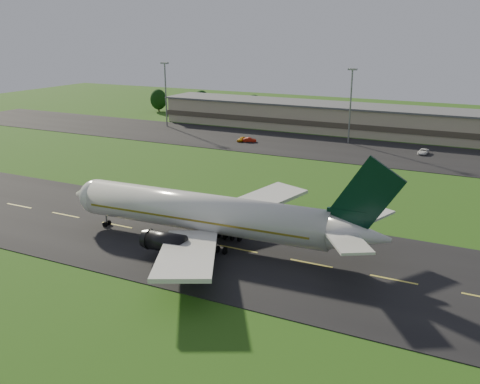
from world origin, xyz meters
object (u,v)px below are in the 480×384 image
at_px(airliner, 208,214).
at_px(light_mast_west, 166,87).
at_px(service_vehicle_a, 242,139).
at_px(service_vehicle_b, 250,140).
at_px(terminal, 368,121).
at_px(light_mast_centre, 351,97).
at_px(service_vehicle_c, 423,152).

bearing_deg(airliner, light_mast_west, 124.54).
bearing_deg(service_vehicle_a, light_mast_west, 165.80).
xyz_separation_m(service_vehicle_a, service_vehicle_b, (2.30, 0.17, -0.02)).
distance_m(terminal, service_vehicle_b, 38.04).
distance_m(airliner, light_mast_west, 100.89).
xyz_separation_m(airliner, terminal, (0.41, 96.14, -0.67)).
xyz_separation_m(terminal, light_mast_centre, (-1.40, -16.18, 8.75)).
bearing_deg(service_vehicle_c, airliner, -102.01).
distance_m(airliner, service_vehicle_c, 77.77).
height_order(light_mast_west, service_vehicle_a, light_mast_west).
relative_size(airliner, terminal, 0.35).
bearing_deg(service_vehicle_a, service_vehicle_c, 11.91).
xyz_separation_m(light_mast_west, service_vehicle_b, (34.87, -10.88, -12.02)).
xyz_separation_m(service_vehicle_b, service_vehicle_c, (45.79, 6.06, 0.04)).
xyz_separation_m(airliner, light_mast_centre, (-0.99, 79.96, 8.08)).
distance_m(light_mast_centre, service_vehicle_c, 24.37).
xyz_separation_m(terminal, service_vehicle_b, (-26.53, -27.06, -3.27)).
bearing_deg(terminal, service_vehicle_c, -47.48).
bearing_deg(terminal, light_mast_west, -165.24).
xyz_separation_m(light_mast_west, service_vehicle_a, (32.57, -11.05, -12.00)).
distance_m(airliner, terminal, 96.14).
xyz_separation_m(light_mast_centre, service_vehicle_a, (-27.43, -11.05, -12.00)).
bearing_deg(service_vehicle_c, light_mast_west, 179.25).
relative_size(light_mast_west, service_vehicle_a, 5.43).
distance_m(light_mast_centre, service_vehicle_b, 29.90).
bearing_deg(light_mast_west, service_vehicle_c, -3.42).
relative_size(service_vehicle_b, service_vehicle_c, 0.80).
height_order(airliner, terminal, airliner).
relative_size(light_mast_west, light_mast_centre, 1.00).
height_order(service_vehicle_a, service_vehicle_b, service_vehicle_a).
bearing_deg(light_mast_west, airliner, -52.67).
bearing_deg(service_vehicle_a, airliner, -63.05).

